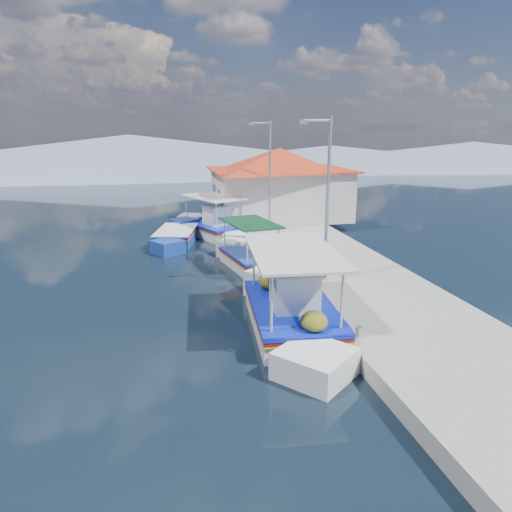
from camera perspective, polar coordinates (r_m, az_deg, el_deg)
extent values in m
plane|color=black|center=(15.44, -5.56, -8.05)|extent=(160.00, 160.00, 0.00)
cube|color=gray|center=(22.20, 7.91, -0.13)|extent=(5.00, 44.00, 0.50)
cylinder|color=#A5A8AD|center=(13.44, 12.42, -9.00)|extent=(0.20, 0.20, 0.30)
cylinder|color=#A5A8AD|center=(17.80, 5.89, -2.62)|extent=(0.20, 0.20, 0.30)
cylinder|color=#A5A8AD|center=(23.37, 1.44, 1.81)|extent=(0.20, 0.20, 0.30)
cylinder|color=#A5A8AD|center=(29.11, -1.28, 4.50)|extent=(0.20, 0.20, 0.30)
cube|color=white|center=(14.94, 4.33, -7.84)|extent=(2.79, 4.92, 1.04)
cube|color=white|center=(17.65, 0.70, -3.64)|extent=(2.43, 2.43, 1.14)
cube|color=white|center=(12.44, 9.47, -13.04)|extent=(2.37, 2.37, 0.98)
cube|color=#0E22B9|center=(14.76, 4.37, -6.13)|extent=(2.87, 5.07, 0.07)
cube|color=maroon|center=(14.79, 4.36, -6.45)|extent=(2.87, 5.07, 0.05)
cube|color=gold|center=(14.82, 4.36, -6.72)|extent=(2.87, 5.07, 0.04)
cube|color=#0E22B9|center=(14.73, 4.38, -5.85)|extent=(2.89, 5.02, 0.05)
cube|color=brown|center=(14.74, 4.37, -5.97)|extent=(2.59, 4.81, 0.05)
cube|color=white|center=(14.25, 4.89, -4.18)|extent=(1.43, 1.52, 1.20)
cube|color=silver|center=(14.05, 4.95, -1.79)|extent=(1.56, 1.64, 0.07)
cylinder|color=beige|center=(15.96, -1.34, -0.95)|extent=(0.08, 0.08, 1.74)
cylinder|color=beige|center=(16.56, 5.07, -0.41)|extent=(0.08, 0.08, 1.74)
cylinder|color=beige|center=(12.38, 3.59, -5.88)|extent=(0.08, 0.08, 1.74)
cylinder|color=beige|center=(13.13, 11.50, -4.90)|extent=(0.08, 0.08, 1.74)
cube|color=silver|center=(14.20, 4.51, 0.60)|extent=(2.91, 4.93, 0.08)
ellipsoid|color=#505416|center=(15.85, 0.94, -3.19)|extent=(0.83, 0.91, 0.62)
ellipsoid|color=#505416|center=(16.59, 2.89, -2.53)|extent=(0.70, 0.77, 0.52)
ellipsoid|color=#505416|center=(13.05, 8.41, -7.69)|extent=(0.74, 0.82, 0.56)
sphere|color=red|center=(15.45, 7.35, -1.84)|extent=(0.44, 0.44, 0.44)
cube|color=white|center=(21.18, -0.68, -0.88)|extent=(2.39, 3.61, 0.85)
cube|color=white|center=(23.31, -0.70, 0.90)|extent=(1.79, 1.79, 0.94)
cube|color=white|center=(19.12, -0.65, -2.69)|extent=(1.74, 1.74, 0.80)
cube|color=#0E22B9|center=(21.08, -0.68, 0.14)|extent=(2.46, 3.71, 0.05)
cube|color=maroon|center=(21.10, -0.68, -0.04)|extent=(2.46, 3.71, 0.04)
cube|color=gold|center=(21.11, -0.68, -0.21)|extent=(2.46, 3.71, 0.04)
cube|color=#193A9A|center=(21.06, -0.68, 0.31)|extent=(2.47, 3.69, 0.04)
cube|color=brown|center=(21.07, -0.68, 0.24)|extent=(2.24, 3.51, 0.04)
cylinder|color=beige|center=(22.27, -2.55, 2.94)|extent=(0.06, 0.06, 1.43)
cylinder|color=beige|center=(22.27, 1.14, 2.96)|extent=(0.06, 0.06, 1.43)
cylinder|color=beige|center=(19.55, -2.77, 1.19)|extent=(0.06, 0.06, 1.43)
cylinder|color=beige|center=(19.55, 1.42, 1.21)|extent=(0.06, 0.06, 1.43)
cube|color=#0C3C1F|center=(20.74, -0.70, 4.06)|extent=(2.48, 3.62, 0.06)
cube|color=#193A9A|center=(26.06, -9.62, 2.06)|extent=(2.61, 3.83, 0.98)
cube|color=#193A9A|center=(28.25, -10.96, 3.27)|extent=(1.83, 1.83, 1.08)
cube|color=#193A9A|center=(23.95, -8.12, 0.94)|extent=(1.78, 1.78, 0.92)
cube|color=#0E22B9|center=(25.97, -9.67, 3.03)|extent=(2.69, 3.95, 0.06)
cube|color=maroon|center=(25.98, -9.66, 2.85)|extent=(2.69, 3.95, 0.05)
cube|color=gold|center=(26.00, -9.65, 2.69)|extent=(2.69, 3.95, 0.04)
cube|color=white|center=(25.95, -9.68, 3.18)|extent=(2.70, 3.92, 0.05)
cube|color=brown|center=(25.96, -9.67, 3.11)|extent=(2.45, 3.73, 0.05)
cube|color=white|center=(27.52, -5.12, 2.90)|extent=(3.52, 4.48, 0.94)
cube|color=white|center=(29.99, -3.62, 4.19)|extent=(1.93, 1.93, 1.04)
cube|color=white|center=(25.15, -6.85, 1.66)|extent=(1.87, 1.87, 0.89)
cube|color=#0E22B9|center=(27.43, -5.14, 3.78)|extent=(3.62, 4.61, 0.06)
cube|color=maroon|center=(27.45, -5.13, 3.62)|extent=(3.62, 4.61, 0.05)
cube|color=gold|center=(27.46, -5.13, 3.48)|extent=(3.62, 4.61, 0.04)
cube|color=#0E22B9|center=(27.42, -5.14, 3.92)|extent=(3.63, 4.59, 0.05)
cube|color=brown|center=(27.43, -5.14, 3.86)|extent=(3.33, 4.34, 0.05)
cube|color=white|center=(27.05, -5.35, 4.87)|extent=(1.57, 1.64, 1.09)
cube|color=silver|center=(26.95, -5.38, 6.04)|extent=(1.70, 1.77, 0.06)
cylinder|color=beige|center=(29.10, -5.77, 6.09)|extent=(0.07, 0.07, 1.58)
cylinder|color=beige|center=(28.64, -2.59, 6.00)|extent=(0.07, 0.07, 1.58)
cylinder|color=beige|center=(25.99, -8.03, 4.91)|extent=(0.07, 0.07, 1.58)
cylinder|color=beige|center=(25.47, -4.51, 4.80)|extent=(0.07, 0.07, 1.58)
cube|color=silver|center=(27.16, -5.22, 7.13)|extent=(3.61, 4.52, 0.07)
cube|color=silver|center=(30.38, 2.84, 7.52)|extent=(8.00, 6.00, 3.00)
cube|color=red|center=(30.21, 2.88, 10.44)|extent=(8.64, 6.48, 0.10)
pyramid|color=red|center=(30.16, 2.90, 11.67)|extent=(10.49, 10.49, 1.40)
cube|color=brown|center=(28.72, -4.41, 6.04)|extent=(0.06, 1.00, 2.00)
cube|color=#0E22B9|center=(31.09, -5.05, 7.85)|extent=(0.06, 1.20, 0.90)
cylinder|color=#A5A8AD|center=(17.40, 8.67, 6.53)|extent=(0.12, 0.12, 6.00)
cylinder|color=#A5A8AD|center=(17.04, 7.43, 16.02)|extent=(1.00, 0.08, 0.08)
cube|color=#A5A8AD|center=(16.88, 5.76, 15.90)|extent=(0.30, 0.14, 0.14)
cylinder|color=#A5A8AD|center=(25.96, 1.68, 9.54)|extent=(0.12, 0.12, 6.00)
cylinder|color=#A5A8AD|center=(25.72, 0.61, 15.85)|extent=(1.00, 0.08, 0.08)
cube|color=#A5A8AD|center=(25.61, -0.52, 15.74)|extent=(0.30, 0.14, 0.14)
cone|color=gray|center=(70.29, -15.09, 11.81)|extent=(96.00, 96.00, 5.50)
cone|color=gray|center=(75.07, 8.95, 11.68)|extent=(76.80, 76.80, 3.80)
cone|color=gray|center=(87.07, 24.85, 11.09)|extent=(89.60, 89.60, 4.20)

